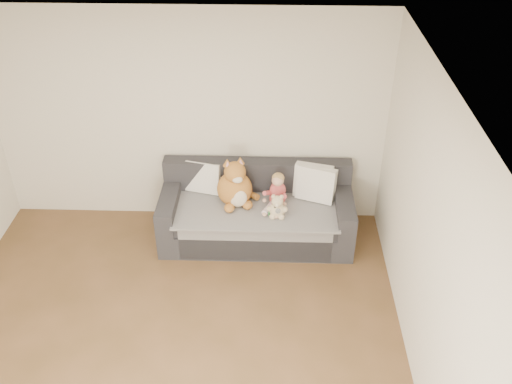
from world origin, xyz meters
TOP-DOWN VIEW (x-y plane):
  - room_shell at (0.00, 0.42)m, footprint 5.00×5.00m
  - sofa at (0.78, 2.06)m, footprint 2.20×0.94m
  - cushion_left at (0.15, 2.31)m, footprint 0.44×0.28m
  - cushion_right_back at (1.43, 2.23)m, footprint 0.47×0.30m
  - cushion_right_front at (1.46, 2.17)m, footprint 0.48×0.34m
  - toddler at (1.02, 2.03)m, footprint 0.28×0.41m
  - plush_cat at (0.54, 2.05)m, footprint 0.49×0.48m
  - teddy_bear at (1.02, 1.80)m, footprint 0.23×0.17m
  - plush_cow at (1.00, 1.83)m, footprint 0.14×0.20m
  - sippy_cup at (0.97, 1.79)m, footprint 0.11×0.07m

SIDE VIEW (x-z plane):
  - sofa at x=0.78m, z-range -0.12..0.73m
  - sippy_cup at x=0.97m, z-range 0.48..0.59m
  - plush_cow at x=1.00m, z-range 0.46..0.62m
  - teddy_bear at x=1.02m, z-range 0.44..0.74m
  - toddler at x=1.02m, z-range 0.44..0.84m
  - cushion_left at x=0.15m, z-range 0.47..0.85m
  - cushion_right_back at x=1.43m, z-range 0.47..0.88m
  - cushion_right_front at x=1.46m, z-range 0.47..0.88m
  - plush_cat at x=0.54m, z-range 0.39..1.00m
  - room_shell at x=0.00m, z-range -1.20..3.80m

